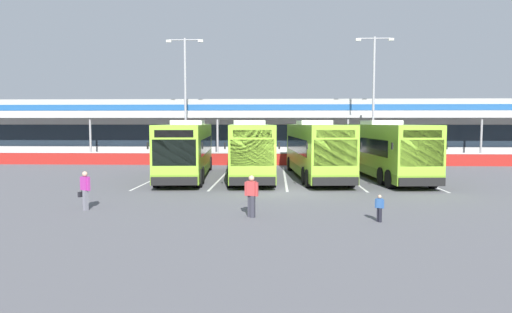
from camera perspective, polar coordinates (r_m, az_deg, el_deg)
ground_plane at (r=24.67m, az=3.89°, el=-4.24°), size 200.00×200.00×0.00m
terminal_building at (r=51.30m, az=3.17°, el=3.57°), size 70.00×13.00×6.00m
red_barrier_wall at (r=39.02m, az=3.37°, el=-0.27°), size 60.00×0.40×1.10m
coach_bus_leftmost at (r=30.50m, az=-8.60°, el=0.73°), size 3.73×12.32×3.78m
coach_bus_left_centre at (r=30.15m, az=-0.82°, el=0.73°), size 3.73×12.32×3.78m
coach_bus_centre at (r=30.35m, az=7.48°, el=0.72°), size 3.73×12.32×3.78m
coach_bus_right_centre at (r=31.01m, az=15.74°, el=0.67°), size 3.73×12.32×3.78m
bay_stripe_far_west at (r=31.58m, az=-11.82°, el=-2.44°), size 0.14×13.00×0.01m
bay_stripe_west at (r=30.82m, az=-4.22°, el=-2.53°), size 0.14×13.00×0.01m
bay_stripe_mid_west at (r=30.61m, az=3.61°, el=-2.57°), size 0.14×13.00×0.01m
bay_stripe_centre at (r=30.99m, az=11.41°, el=-2.56°), size 0.14×13.00×0.01m
bay_stripe_mid_east at (r=31.91m, az=18.89°, el=-2.51°), size 0.14×13.00×0.01m
pedestrian_with_handbag at (r=20.42m, az=-20.51°, el=-3.87°), size 0.62×0.52×1.62m
pedestrian_in_dark_coat at (r=17.68m, az=-0.57°, el=-4.77°), size 0.54×0.38×1.62m
pedestrian_child at (r=17.50m, az=15.11°, el=-6.12°), size 0.32×0.25×1.00m
lamp_post_west at (r=41.30m, az=-8.79°, el=7.90°), size 3.24×0.28×11.00m
lamp_post_centre at (r=41.38m, az=14.42°, el=7.81°), size 3.24×0.28×11.00m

